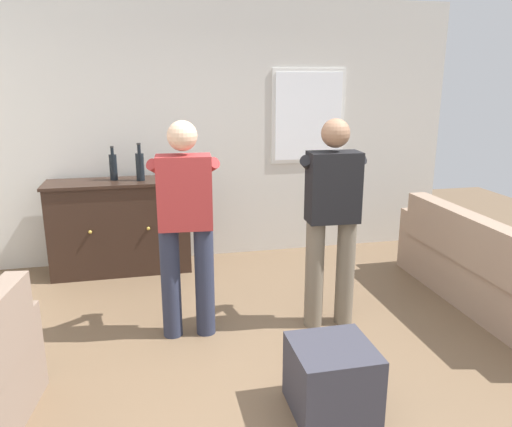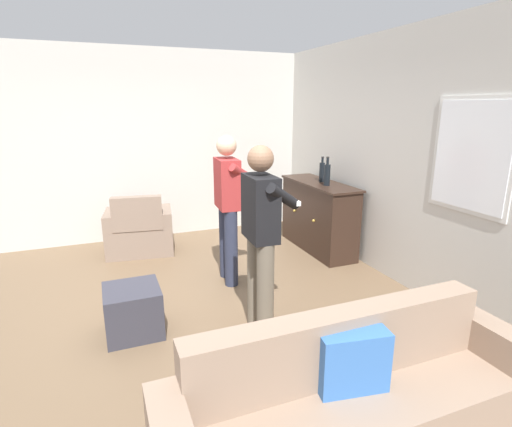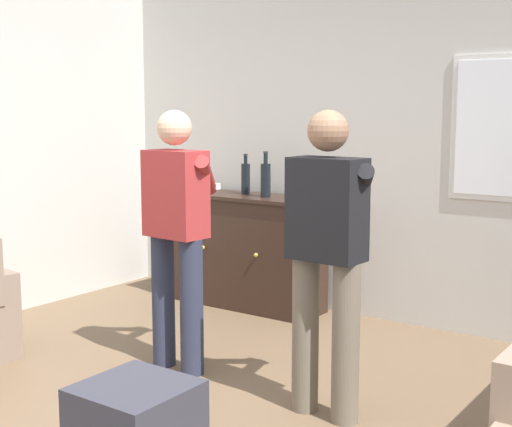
% 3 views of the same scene
% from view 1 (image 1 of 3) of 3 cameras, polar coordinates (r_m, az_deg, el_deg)
% --- Properties ---
extents(ground, '(10.40, 10.40, 0.00)m').
position_cam_1_polar(ground, '(3.55, 3.64, -18.53)').
color(ground, brown).
extents(wall_back_with_window, '(5.20, 0.15, 2.80)m').
position_cam_1_polar(wall_back_with_window, '(5.58, -3.51, 9.37)').
color(wall_back_with_window, beige).
rests_on(wall_back_with_window, ground).
extents(couch, '(0.57, 2.25, 0.84)m').
position_cam_1_polar(couch, '(4.82, 24.76, -6.21)').
color(couch, gray).
rests_on(couch, ground).
extents(sideboard_cabinet, '(1.43, 0.49, 0.97)m').
position_cam_1_polar(sideboard_cabinet, '(5.35, -15.20, -1.45)').
color(sideboard_cabinet, black).
rests_on(sideboard_cabinet, ground).
extents(bottle_wine_green, '(0.08, 0.08, 0.38)m').
position_cam_1_polar(bottle_wine_green, '(5.17, -13.12, 5.33)').
color(bottle_wine_green, black).
rests_on(bottle_wine_green, sideboard_cabinet).
extents(bottle_liquor_amber, '(0.08, 0.08, 0.35)m').
position_cam_1_polar(bottle_liquor_amber, '(5.26, -16.00, 5.20)').
color(bottle_liquor_amber, black).
rests_on(bottle_liquor_amber, sideboard_cabinet).
extents(ottoman, '(0.48, 0.48, 0.44)m').
position_cam_1_polar(ottoman, '(3.20, 8.64, -18.15)').
color(ottoman, '#33333D').
rests_on(ottoman, ground).
extents(person_standing_left, '(0.56, 0.49, 1.68)m').
position_cam_1_polar(person_standing_left, '(3.78, -8.07, -0.76)').
color(person_standing_left, '#282D42').
rests_on(person_standing_left, ground).
extents(person_standing_right, '(0.56, 0.48, 1.68)m').
position_cam_1_polar(person_standing_right, '(3.96, 8.66, -0.05)').
color(person_standing_right, '#6B6051').
rests_on(person_standing_right, ground).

